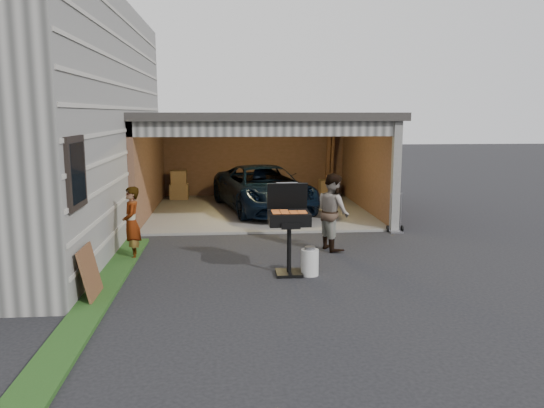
{
  "coord_description": "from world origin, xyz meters",
  "views": [
    {
      "loc": [
        -0.2,
        -8.97,
        2.88
      ],
      "look_at": [
        0.66,
        1.08,
        1.15
      ],
      "focal_mm": 35.0,
      "sensor_mm": 36.0,
      "label": 1
    }
  ],
  "objects_px": {
    "woman": "(132,223)",
    "propane_tank": "(310,262)",
    "minivan": "(263,190)",
    "man": "(333,212)",
    "plywood_panel": "(90,274)",
    "bbq_grill": "(289,221)",
    "hand_truck": "(395,225)"
  },
  "relations": [
    {
      "from": "woman",
      "to": "propane_tank",
      "type": "relative_size",
      "value": 3.07
    },
    {
      "from": "minivan",
      "to": "man",
      "type": "xyz_separation_m",
      "value": [
        1.18,
        -4.42,
        0.16
      ]
    },
    {
      "from": "woman",
      "to": "plywood_panel",
      "type": "bearing_deg",
      "value": -16.55
    },
    {
      "from": "woman",
      "to": "minivan",
      "type": "bearing_deg",
      "value": 137.94
    },
    {
      "from": "propane_tank",
      "to": "plywood_panel",
      "type": "bearing_deg",
      "value": -164.88
    },
    {
      "from": "woman",
      "to": "man",
      "type": "bearing_deg",
      "value": 85.24
    },
    {
      "from": "woman",
      "to": "bbq_grill",
      "type": "relative_size",
      "value": 0.89
    },
    {
      "from": "plywood_panel",
      "to": "woman",
      "type": "bearing_deg",
      "value": 84.14
    },
    {
      "from": "minivan",
      "to": "plywood_panel",
      "type": "relative_size",
      "value": 5.49
    },
    {
      "from": "propane_tank",
      "to": "plywood_panel",
      "type": "height_order",
      "value": "plywood_panel"
    },
    {
      "from": "hand_truck",
      "to": "propane_tank",
      "type": "bearing_deg",
      "value": -126.97
    },
    {
      "from": "bbq_grill",
      "to": "hand_truck",
      "type": "relative_size",
      "value": 1.69
    },
    {
      "from": "propane_tank",
      "to": "hand_truck",
      "type": "relative_size",
      "value": 0.49
    },
    {
      "from": "minivan",
      "to": "hand_truck",
      "type": "relative_size",
      "value": 4.88
    },
    {
      "from": "hand_truck",
      "to": "man",
      "type": "bearing_deg",
      "value": -139.49
    },
    {
      "from": "woman",
      "to": "bbq_grill",
      "type": "bearing_deg",
      "value": 56.34
    },
    {
      "from": "minivan",
      "to": "woman",
      "type": "distance_m",
      "value": 5.68
    },
    {
      "from": "woman",
      "to": "man",
      "type": "distance_m",
      "value": 4.16
    },
    {
      "from": "bbq_grill",
      "to": "hand_truck",
      "type": "xyz_separation_m",
      "value": [
        3.01,
        3.2,
        -0.79
      ]
    },
    {
      "from": "bbq_grill",
      "to": "plywood_panel",
      "type": "xyz_separation_m",
      "value": [
        -3.23,
        -1.07,
        -0.55
      ]
    },
    {
      "from": "bbq_grill",
      "to": "propane_tank",
      "type": "relative_size",
      "value": 3.44
    },
    {
      "from": "bbq_grill",
      "to": "hand_truck",
      "type": "height_order",
      "value": "bbq_grill"
    },
    {
      "from": "hand_truck",
      "to": "plywood_panel",
      "type": "bearing_deg",
      "value": -143.9
    },
    {
      "from": "woman",
      "to": "plywood_panel",
      "type": "xyz_separation_m",
      "value": [
        -0.24,
        -2.34,
        -0.31
      ]
    },
    {
      "from": "man",
      "to": "propane_tank",
      "type": "distance_m",
      "value": 2.04
    },
    {
      "from": "bbq_grill",
      "to": "minivan",
      "type": "bearing_deg",
      "value": 90.34
    },
    {
      "from": "minivan",
      "to": "propane_tank",
      "type": "bearing_deg",
      "value": -99.2
    },
    {
      "from": "man",
      "to": "bbq_grill",
      "type": "distance_m",
      "value": 2.05
    },
    {
      "from": "bbq_grill",
      "to": "plywood_panel",
      "type": "height_order",
      "value": "bbq_grill"
    },
    {
      "from": "man",
      "to": "propane_tank",
      "type": "relative_size",
      "value": 3.44
    },
    {
      "from": "man",
      "to": "hand_truck",
      "type": "bearing_deg",
      "value": -67.52
    },
    {
      "from": "propane_tank",
      "to": "woman",
      "type": "bearing_deg",
      "value": 157.89
    }
  ]
}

